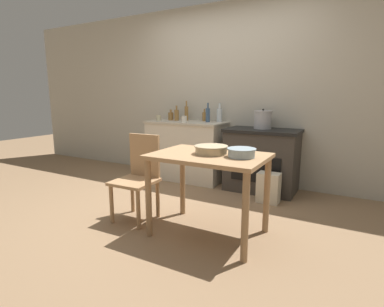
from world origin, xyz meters
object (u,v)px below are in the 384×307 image
(stock_pot, at_px, (263,120))
(bottle_center_right, at_px, (171,116))
(bottle_far_left, at_px, (177,115))
(cup_mid_right, at_px, (159,118))
(work_table, at_px, (209,167))
(chair, at_px, (139,175))
(mixing_bowl_small, at_px, (211,149))
(bottle_left, at_px, (186,113))
(cup_right, at_px, (184,119))
(bottle_center, at_px, (204,116))
(bottle_mid_left, at_px, (208,115))
(flour_sack, at_px, (268,188))
(stove, at_px, (262,160))
(mixing_bowl_large, at_px, (241,152))
(bottle_center_left, at_px, (219,115))

(stock_pot, distance_m, bottle_center_right, 1.46)
(bottle_far_left, height_order, cup_mid_right, bottle_far_left)
(work_table, xyz_separation_m, chair, (-0.79, -0.01, -0.17))
(bottle_far_left, bearing_deg, mixing_bowl_small, -49.31)
(bottle_left, bearing_deg, cup_right, -65.59)
(bottle_center, bearing_deg, bottle_mid_left, -48.80)
(chair, distance_m, stock_pot, 1.84)
(stock_pot, height_order, cup_right, stock_pot)
(bottle_far_left, xyz_separation_m, bottle_center_right, (-0.12, 0.02, -0.02))
(bottle_mid_left, relative_size, cup_mid_right, 3.38)
(flour_sack, height_order, mixing_bowl_small, mixing_bowl_small)
(bottle_far_left, bearing_deg, flour_sack, -16.61)
(chair, xyz_separation_m, flour_sack, (1.06, 1.10, -0.28))
(flour_sack, bearing_deg, bottle_left, 159.10)
(chair, distance_m, bottle_center_right, 1.79)
(stove, xyz_separation_m, flour_sack, (0.22, -0.42, -0.24))
(mixing_bowl_large, bearing_deg, cup_mid_right, 142.56)
(stove, bearing_deg, bottle_center_left, 166.39)
(work_table, bearing_deg, mixing_bowl_small, 67.53)
(stock_pot, relative_size, bottle_center_right, 1.59)
(chair, bearing_deg, flour_sack, 44.25)
(work_table, relative_size, bottle_center_right, 6.06)
(bottle_left, xyz_separation_m, cup_mid_right, (-0.37, -0.21, -0.07))
(bottle_mid_left, bearing_deg, work_table, -63.42)
(flour_sack, bearing_deg, work_table, -103.54)
(cup_mid_right, bearing_deg, mixing_bowl_large, -37.44)
(stock_pot, xyz_separation_m, bottle_far_left, (-1.34, 0.00, 0.02))
(work_table, height_order, chair, chair)
(stove, distance_m, bottle_center_left, 0.92)
(work_table, height_order, cup_right, cup_right)
(stove, relative_size, bottle_mid_left, 3.43)
(flour_sack, bearing_deg, stock_pot, 117.08)
(stock_pot, height_order, bottle_center_right, stock_pot)
(bottle_center, bearing_deg, flour_sack, -27.72)
(flour_sack, relative_size, cup_right, 3.94)
(stove, relative_size, work_table, 0.94)
(bottle_mid_left, bearing_deg, bottle_far_left, 179.65)
(bottle_mid_left, xyz_separation_m, bottle_center_right, (-0.65, 0.02, -0.04))
(bottle_center, bearing_deg, work_table, -61.93)
(bottle_left, xyz_separation_m, bottle_center_right, (-0.25, -0.06, -0.05))
(bottle_far_left, bearing_deg, bottle_center, 20.15)
(stove, xyz_separation_m, work_table, (-0.05, -1.51, 0.22))
(chair, xyz_separation_m, stock_pot, (0.82, 1.57, 0.49))
(work_table, bearing_deg, bottle_center, 118.07)
(cup_right, bearing_deg, flour_sack, -11.06)
(bottle_center_left, bearing_deg, cup_right, -140.32)
(mixing_bowl_small, distance_m, bottle_center_right, 2.13)
(mixing_bowl_small, bearing_deg, bottle_left, 126.42)
(work_table, xyz_separation_m, cup_right, (-1.05, 1.35, 0.29))
(mixing_bowl_small, xyz_separation_m, bottle_center_right, (-1.44, 1.56, 0.15))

